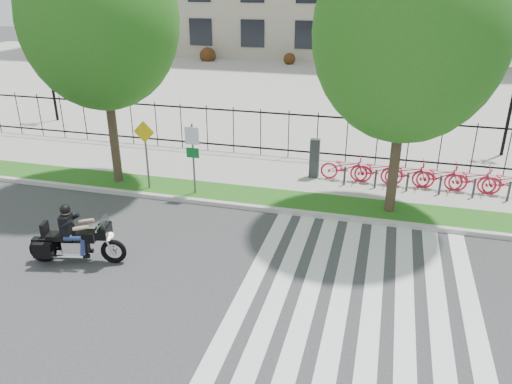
# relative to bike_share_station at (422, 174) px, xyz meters

# --- Properties ---
(ground) EXTENTS (120.00, 120.00, 0.00)m
(ground) POSITION_rel_bike_share_station_xyz_m (-6.49, -7.20, -0.65)
(ground) COLOR #333335
(ground) RESTS_ON ground
(curb) EXTENTS (60.00, 0.20, 0.15)m
(curb) POSITION_rel_bike_share_station_xyz_m (-6.49, -3.10, -0.58)
(curb) COLOR #B6B2AB
(curb) RESTS_ON ground
(grass_verge) EXTENTS (60.00, 1.50, 0.15)m
(grass_verge) POSITION_rel_bike_share_station_xyz_m (-6.49, -2.25, -0.58)
(grass_verge) COLOR #1B5214
(grass_verge) RESTS_ON ground
(sidewalk) EXTENTS (60.00, 3.50, 0.15)m
(sidewalk) POSITION_rel_bike_share_station_xyz_m (-6.49, 0.25, -0.58)
(sidewalk) COLOR #A8A49D
(sidewalk) RESTS_ON ground
(plaza) EXTENTS (80.00, 34.00, 0.10)m
(plaza) POSITION_rel_bike_share_station_xyz_m (-6.49, 17.80, -0.60)
(plaza) COLOR #A8A49D
(plaza) RESTS_ON ground
(crosswalk_stripes) EXTENTS (5.70, 8.00, 0.01)m
(crosswalk_stripes) POSITION_rel_bike_share_station_xyz_m (-1.67, -7.20, -0.64)
(crosswalk_stripes) COLOR silver
(crosswalk_stripes) RESTS_ON ground
(iron_fence) EXTENTS (30.00, 0.06, 2.00)m
(iron_fence) POSITION_rel_bike_share_station_xyz_m (-6.49, 2.00, 0.50)
(iron_fence) COLOR black
(iron_fence) RESTS_ON sidewalk
(lamp_post_left) EXTENTS (1.06, 0.70, 4.25)m
(lamp_post_left) POSITION_rel_bike_share_station_xyz_m (-18.49, 4.80, 2.56)
(lamp_post_left) COLOR black
(lamp_post_left) RESTS_ON ground
(street_tree_1) EXTENTS (5.25, 5.25, 8.76)m
(street_tree_1) POSITION_rel_bike_share_station_xyz_m (-10.87, -2.25, 5.23)
(street_tree_1) COLOR #392D1F
(street_tree_1) RESTS_ON grass_verge
(street_tree_2) EXTENTS (5.56, 5.56, 8.77)m
(street_tree_2) POSITION_rel_bike_share_station_xyz_m (-1.03, -2.25, 5.07)
(street_tree_2) COLOR #392D1F
(street_tree_2) RESTS_ON grass_verge
(bike_share_station) EXTENTS (7.82, 0.87, 1.50)m
(bike_share_station) POSITION_rel_bike_share_station_xyz_m (0.00, 0.00, 0.00)
(bike_share_station) COLOR #2D2D33
(bike_share_station) RESTS_ON sidewalk
(sign_pole_regulatory) EXTENTS (0.50, 0.09, 2.50)m
(sign_pole_regulatory) POSITION_rel_bike_share_station_xyz_m (-7.68, -2.62, 1.09)
(sign_pole_regulatory) COLOR #59595B
(sign_pole_regulatory) RESTS_ON grass_verge
(sign_pole_warning) EXTENTS (0.78, 0.09, 2.49)m
(sign_pole_warning) POSITION_rel_bike_share_station_xyz_m (-9.44, -2.62, 1.09)
(sign_pole_warning) COLOR #59595B
(sign_pole_warning) RESTS_ON grass_verge
(motorcycle_rider) EXTENTS (2.63, 1.09, 2.06)m
(motorcycle_rider) POSITION_rel_bike_share_station_xyz_m (-9.12, -7.55, 0.03)
(motorcycle_rider) COLOR black
(motorcycle_rider) RESTS_ON ground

